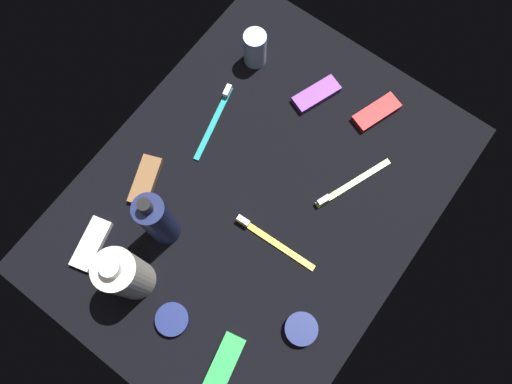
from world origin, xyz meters
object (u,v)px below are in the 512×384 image
object	(u,v)px
deodorant_stick	(255,48)
snack_bar_red	(376,112)
toothbrush_teal	(216,118)
snack_bar_brown	(145,180)
toothbrush_lime	(349,185)
snack_bar_purple	(316,94)
cream_tin_right	(172,319)
bodywash_bottle	(126,275)
toothbrush_yellow	(270,239)
cream_tin_left	(301,329)
snack_bar_white	(91,244)
snack_bar_green	(224,363)
lotion_bottle	(158,220)

from	to	relation	value
deodorant_stick	snack_bar_red	world-z (taller)	deodorant_stick
toothbrush_teal	snack_bar_brown	bearing A→B (deg)	171.88
toothbrush_lime	snack_bar_brown	bearing A→B (deg)	125.32
deodorant_stick	snack_bar_purple	xyz separation A→B (cm)	(0.68, -15.90, -3.55)
cream_tin_right	snack_bar_brown	bearing A→B (deg)	50.86
cream_tin_right	deodorant_stick	bearing A→B (deg)	21.24
bodywash_bottle	snack_bar_red	size ratio (longest dim) A/B	1.77
toothbrush_lime	toothbrush_yellow	world-z (taller)	same
snack_bar_purple	toothbrush_teal	bearing A→B (deg)	161.08
deodorant_stick	cream_tin_left	distance (cm)	57.97
deodorant_stick	cream_tin_right	bearing A→B (deg)	-158.76
toothbrush_yellow	snack_bar_purple	bearing A→B (deg)	18.82
snack_bar_white	cream_tin_right	world-z (taller)	cream_tin_right
cream_tin_left	cream_tin_right	bearing A→B (deg)	122.58
cream_tin_left	snack_bar_purple	bearing A→B (deg)	31.20
bodywash_bottle	snack_bar_brown	size ratio (longest dim) A/B	1.77
bodywash_bottle	toothbrush_yellow	xyz separation A→B (cm)	(21.58, -15.96, -7.70)
snack_bar_green	snack_bar_purple	bearing A→B (deg)	5.77
snack_bar_brown	cream_tin_right	bearing A→B (deg)	-150.74
snack_bar_white	snack_bar_green	bearing A→B (deg)	-107.85
toothbrush_lime	snack_bar_white	distance (cm)	52.28
lotion_bottle	snack_bar_green	world-z (taller)	lotion_bottle
toothbrush_yellow	toothbrush_teal	bearing A→B (deg)	60.15
toothbrush_yellow	cream_tin_right	world-z (taller)	toothbrush_yellow
snack_bar_red	toothbrush_lime	bearing A→B (deg)	-146.50
toothbrush_teal	snack_bar_green	size ratio (longest dim) A/B	1.71
bodywash_bottle	snack_bar_brown	world-z (taller)	bodywash_bottle
snack_bar_white	lotion_bottle	bearing A→B (deg)	-57.35
lotion_bottle	snack_bar_red	size ratio (longest dim) A/B	1.95
snack_bar_red	cream_tin_right	bearing A→B (deg)	-168.13
snack_bar_purple	cream_tin_left	size ratio (longest dim) A/B	1.69
snack_bar_purple	bodywash_bottle	bearing A→B (deg)	-165.44
lotion_bottle	cream_tin_left	world-z (taller)	lotion_bottle
toothbrush_lime	snack_bar_red	distance (cm)	17.46
toothbrush_lime	snack_bar_green	world-z (taller)	toothbrush_lime
lotion_bottle	toothbrush_yellow	world-z (taller)	lotion_bottle
snack_bar_brown	snack_bar_red	bearing A→B (deg)	-57.38
deodorant_stick	lotion_bottle	bearing A→B (deg)	-167.69
snack_bar_brown	snack_bar_purple	xyz separation A→B (cm)	(36.67, -16.77, 0.00)
toothbrush_yellow	snack_bar_green	bearing A→B (deg)	-163.93
bodywash_bottle	toothbrush_teal	world-z (taller)	bodywash_bottle
lotion_bottle	snack_bar_white	world-z (taller)	lotion_bottle
toothbrush_yellow	snack_bar_white	world-z (taller)	toothbrush_yellow
toothbrush_teal	snack_bar_brown	size ratio (longest dim) A/B	1.71
snack_bar_purple	snack_bar_red	bearing A→B (deg)	-51.71
snack_bar_white	cream_tin_left	xyz separation A→B (cm)	(11.34, -41.90, 0.33)
deodorant_stick	toothbrush_yellow	xyz separation A→B (cm)	(-30.62, -26.56, -3.69)
toothbrush_teal	cream_tin_left	world-z (taller)	same
toothbrush_lime	toothbrush_yellow	size ratio (longest dim) A/B	0.95
snack_bar_green	toothbrush_yellow	bearing A→B (deg)	4.18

